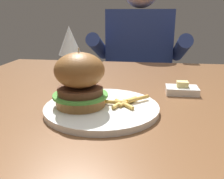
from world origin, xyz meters
The scene contains 7 objects.
dining_table centered at (0.00, 0.00, 0.65)m, with size 1.23×0.91×0.74m.
main_plate centered at (-0.08, -0.17, 0.75)m, with size 0.27×0.27×0.01m, color white.
burger_sandwich centered at (-0.13, -0.18, 0.82)m, with size 0.13×0.13×0.13m.
fries_pile centered at (-0.03, -0.16, 0.76)m, with size 0.12×0.09×0.01m.
wine_glass centered at (-0.22, 0.05, 0.87)m, with size 0.07×0.07×0.18m.
butter_dish centered at (0.12, -0.01, 0.75)m, with size 0.09×0.06×0.04m.
diner_person centered at (-0.03, 0.73, 0.56)m, with size 0.51×0.36×1.18m.
Camera 1 is at (0.02, -0.70, 0.96)m, focal length 40.00 mm.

